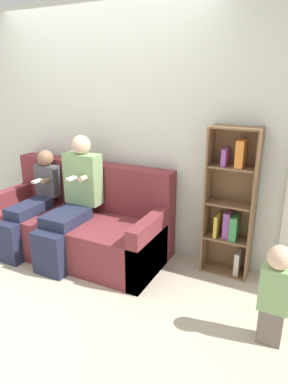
{
  "coord_description": "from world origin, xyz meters",
  "views": [
    {
      "loc": [
        2.05,
        -2.16,
        1.81
      ],
      "look_at": [
        0.68,
        0.57,
        0.78
      ],
      "focal_mm": 32.0,
      "sensor_mm": 36.0,
      "label": 1
    }
  ],
  "objects_px": {
    "couch": "(80,224)",
    "adult_seated": "(72,199)",
    "child_seated": "(31,203)",
    "toddler_standing": "(275,292)",
    "bookshelf": "(231,204)"
  },
  "relations": [
    {
      "from": "couch",
      "to": "adult_seated",
      "type": "bearing_deg",
      "value": -77.3
    },
    {
      "from": "adult_seated",
      "to": "child_seated",
      "type": "bearing_deg",
      "value": -174.69
    },
    {
      "from": "child_seated",
      "to": "couch",
      "type": "bearing_deg",
      "value": 20.89
    },
    {
      "from": "couch",
      "to": "adult_seated",
      "type": "relative_size",
      "value": 1.52
    },
    {
      "from": "child_seated",
      "to": "toddler_standing",
      "type": "distance_m",
      "value": 2.54
    },
    {
      "from": "adult_seated",
      "to": "child_seated",
      "type": "height_order",
      "value": "adult_seated"
    },
    {
      "from": "couch",
      "to": "bookshelf",
      "type": "bearing_deg",
      "value": 11.45
    },
    {
      "from": "bookshelf",
      "to": "toddler_standing",
      "type": "bearing_deg",
      "value": -57.81
    },
    {
      "from": "couch",
      "to": "toddler_standing",
      "type": "distance_m",
      "value": 2.1
    },
    {
      "from": "child_seated",
      "to": "toddler_standing",
      "type": "bearing_deg",
      "value": -7.25
    },
    {
      "from": "couch",
      "to": "child_seated",
      "type": "distance_m",
      "value": 0.56
    },
    {
      "from": "couch",
      "to": "toddler_standing",
      "type": "relative_size",
      "value": 2.51
    },
    {
      "from": "couch",
      "to": "child_seated",
      "type": "bearing_deg",
      "value": -159.11
    },
    {
      "from": "adult_seated",
      "to": "child_seated",
      "type": "xyz_separation_m",
      "value": [
        -0.51,
        -0.05,
        -0.1
      ]
    },
    {
      "from": "child_seated",
      "to": "bookshelf",
      "type": "height_order",
      "value": "bookshelf"
    }
  ]
}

